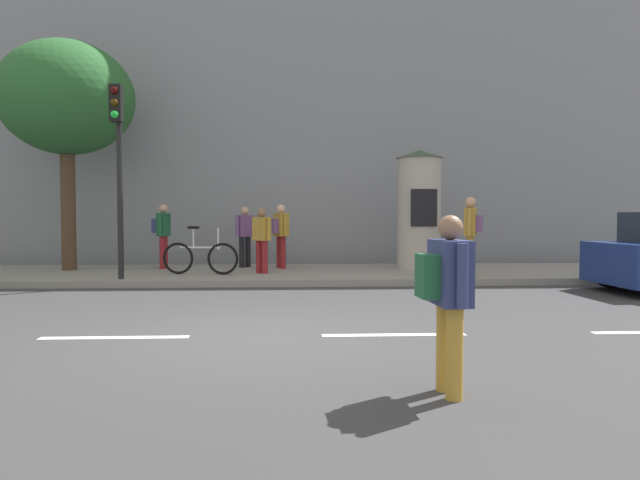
{
  "coord_description": "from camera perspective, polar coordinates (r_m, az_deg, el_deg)",
  "views": [
    {
      "loc": [
        0.44,
        -7.3,
        1.49
      ],
      "look_at": [
        0.89,
        2.0,
        1.1
      ],
      "focal_mm": 33.5,
      "sensor_mm": 36.0,
      "label": 1
    }
  ],
  "objects": [
    {
      "name": "pedestrian_in_light_jacket",
      "position": [
        5.03,
        12.05,
        -4.52
      ],
      "size": [
        0.41,
        0.67,
        1.49
      ],
      "color": "#B78C33",
      "rests_on": "ground_plane"
    },
    {
      "name": "ground_plane",
      "position": [
        7.47,
        -6.15,
        -9.14
      ],
      "size": [
        80.0,
        80.0,
        0.0
      ],
      "primitive_type": "plane",
      "color": "#38383A"
    },
    {
      "name": "pedestrian_with_bag",
      "position": [
        13.6,
        14.26,
        1.08
      ],
      "size": [
        0.49,
        0.6,
        1.74
      ],
      "color": "#B78C33",
      "rests_on": "sidewalk_curb"
    },
    {
      "name": "poster_column",
      "position": [
        15.1,
        9.45,
        2.96
      ],
      "size": [
        1.18,
        1.18,
        2.96
      ],
      "color": "#B2ADA3",
      "rests_on": "sidewalk_curb"
    },
    {
      "name": "street_tree",
      "position": [
        16.0,
        -23.07,
        12.27
      ],
      "size": [
        3.21,
        3.21,
        5.53
      ],
      "color": "#4C3826",
      "rests_on": "sidewalk_curb"
    },
    {
      "name": "pedestrian_tallest",
      "position": [
        15.39,
        -14.81,
        0.89
      ],
      "size": [
        0.41,
        0.6,
        1.61
      ],
      "color": "maroon",
      "rests_on": "sidewalk_curb"
    },
    {
      "name": "building_backdrop",
      "position": [
        19.73,
        -4.1,
        14.23
      ],
      "size": [
        36.0,
        5.0,
        11.08
      ],
      "primitive_type": "cube",
      "color": "gray",
      "rests_on": "ground_plane"
    },
    {
      "name": "pedestrian_with_backpack",
      "position": [
        14.99,
        -3.82,
        0.94
      ],
      "size": [
        0.5,
        0.6,
        1.61
      ],
      "color": "maroon",
      "rests_on": "sidewalk_curb"
    },
    {
      "name": "pedestrian_in_dark_shirt",
      "position": [
        13.77,
        -5.59,
        0.39
      ],
      "size": [
        0.45,
        0.45,
        1.5
      ],
      "color": "maroon",
      "rests_on": "sidewalk_curb"
    },
    {
      "name": "pedestrian_near_pole",
      "position": [
        15.42,
        -7.19,
        0.76
      ],
      "size": [
        0.47,
        0.48,
        1.55
      ],
      "color": "black",
      "rests_on": "sidewalk_curb"
    },
    {
      "name": "lane_markings",
      "position": [
        7.47,
        -6.15,
        -9.11
      ],
      "size": [
        25.8,
        0.16,
        0.01
      ],
      "color": "silver",
      "rests_on": "ground_plane"
    },
    {
      "name": "sidewalk_curb",
      "position": [
        14.38,
        -4.5,
        -3.26
      ],
      "size": [
        36.0,
        4.0,
        0.15
      ],
      "primitive_type": "cube",
      "color": "gray",
      "rests_on": "ground_plane"
    },
    {
      "name": "bicycle_leaning",
      "position": [
        13.74,
        -11.36,
        -1.62
      ],
      "size": [
        1.75,
        0.38,
        1.09
      ],
      "color": "black",
      "rests_on": "sidewalk_curb"
    },
    {
      "name": "traffic_light",
      "position": [
        13.11,
        -18.75,
        8.26
      ],
      "size": [
        0.24,
        0.45,
        4.0
      ],
      "color": "black",
      "rests_on": "sidewalk_curb"
    }
  ]
}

